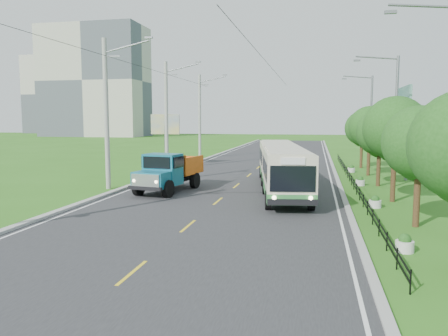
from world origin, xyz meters
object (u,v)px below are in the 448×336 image
(tree_fifth, at_px, (370,129))
(planter_front, at_px, (405,244))
(pole_near, at_px, (107,113))
(planter_mid, at_px, (360,182))
(tree_second, at_px, (420,147))
(streetlight_mid, at_px, (393,116))
(streetlight_far, at_px, (369,117))
(tree_third, at_px, (396,132))
(bus, at_px, (281,164))
(billboard_left, at_px, (165,128))
(dump_truck, at_px, (169,170))
(pole_mid, at_px, (167,115))
(tree_back, at_px, (363,130))
(planter_near, at_px, (375,202))
(pole_far, at_px, (200,116))
(billboard_right, at_px, (402,111))
(planter_far, at_px, (351,169))
(tree_fourth, at_px, (380,135))

(tree_fifth, xyz_separation_m, planter_front, (-1.26, -22.14, -3.57))
(pole_near, bearing_deg, planter_mid, 16.52)
(tree_second, relative_size, streetlight_mid, 0.58)
(streetlight_far, bearing_deg, tree_third, -92.27)
(bus, bearing_deg, tree_fifth, 46.89)
(billboard_left, xyz_separation_m, dump_truck, (5.62, -15.24, -2.44))
(pole_mid, distance_m, tree_fifth, 18.18)
(tree_back, xyz_separation_m, streetlight_far, (0.79, 1.86, 1.25))
(planter_near, bearing_deg, planter_front, -90.00)
(pole_near, distance_m, tree_back, 24.98)
(planter_front, height_order, planter_mid, same)
(pole_near, xyz_separation_m, dump_truck, (4.38, -0.24, -3.66))
(streetlight_far, bearing_deg, pole_far, 165.19)
(planter_front, distance_m, billboard_right, 22.88)
(planter_front, height_order, billboard_left, billboard_left)
(billboard_right, relative_size, dump_truck, 1.16)
(planter_far, xyz_separation_m, billboard_left, (-18.10, 2.00, 3.58))
(pole_mid, xyz_separation_m, planter_mid, (16.86, -7.00, -4.81))
(tree_fourth, distance_m, tree_back, 12.00)
(tree_back, bearing_deg, dump_truck, -128.33)
(pole_far, xyz_separation_m, planter_near, (16.86, -27.00, -4.81))
(planter_near, distance_m, billboard_left, 25.78)
(billboard_right, bearing_deg, tree_fourth, -112.64)
(pole_near, xyz_separation_m, pole_far, (0.00, 24.00, 0.00))
(tree_fourth, distance_m, dump_truck, 14.91)
(tree_back, distance_m, planter_front, 28.37)
(planter_far, xyz_separation_m, bus, (-5.35, -11.45, 1.48))
(streetlight_mid, bearing_deg, tree_second, -93.79)
(pole_near, height_order, bus, pole_near)
(pole_mid, bearing_deg, billboard_right, -2.78)
(pole_far, distance_m, dump_truck, 24.90)
(tree_second, relative_size, billboard_left, 1.02)
(planter_front, bearing_deg, pole_near, 146.88)
(billboard_right, height_order, bus, billboard_right)
(planter_near, distance_m, planter_far, 16.00)
(tree_fourth, relative_size, tree_back, 0.98)
(billboard_left, bearing_deg, pole_near, -85.28)
(tree_third, relative_size, tree_fourth, 1.11)
(tree_fifth, relative_size, billboard_right, 0.79)
(tree_fourth, bearing_deg, tree_second, -90.00)
(streetlight_far, relative_size, billboard_right, 1.24)
(tree_third, height_order, streetlight_far, streetlight_far)
(planter_far, distance_m, dump_truck, 18.23)
(pole_mid, distance_m, tree_second, 26.20)
(pole_far, relative_size, planter_mid, 14.93)
(streetlight_far, height_order, billboard_left, streetlight_far)
(pole_mid, distance_m, planter_far, 17.56)
(pole_far, distance_m, tree_fourth, 26.20)
(tree_fourth, height_order, streetlight_far, streetlight_far)
(tree_fifth, xyz_separation_m, billboard_right, (2.44, -0.14, 1.49))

